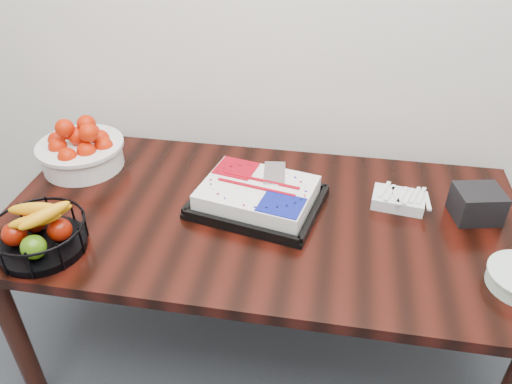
% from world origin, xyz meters
% --- Properties ---
extents(table, '(1.80, 0.90, 0.75)m').
position_xyz_m(table, '(0.00, 2.00, 0.66)').
color(table, black).
rests_on(table, ground).
extents(cake_tray, '(0.50, 0.42, 0.09)m').
position_xyz_m(cake_tray, '(-0.02, 2.04, 0.79)').
color(cake_tray, black).
rests_on(cake_tray, table).
extents(tangerine_bowl, '(0.33, 0.33, 0.21)m').
position_xyz_m(tangerine_bowl, '(-0.75, 2.19, 0.84)').
color(tangerine_bowl, white).
rests_on(tangerine_bowl, table).
extents(fruit_basket, '(0.29, 0.29, 0.16)m').
position_xyz_m(fruit_basket, '(-0.65, 1.70, 0.81)').
color(fruit_basket, black).
rests_on(fruit_basket, table).
extents(fork_bag, '(0.19, 0.14, 0.05)m').
position_xyz_m(fork_bag, '(0.47, 2.13, 0.78)').
color(fork_bag, silver).
rests_on(fork_bag, table).
extents(napkin_box, '(0.18, 0.16, 0.11)m').
position_xyz_m(napkin_box, '(0.72, 2.11, 0.80)').
color(napkin_box, black).
rests_on(napkin_box, table).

